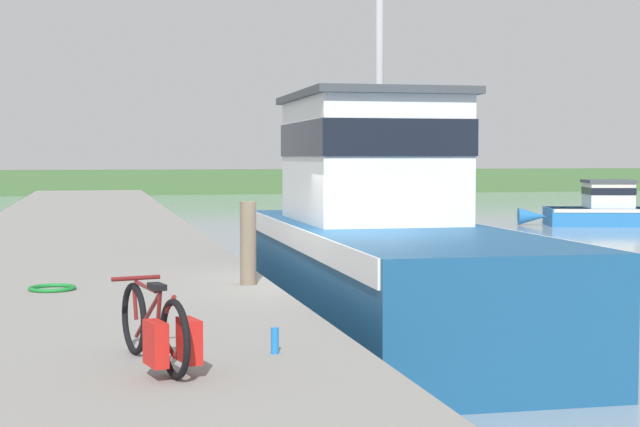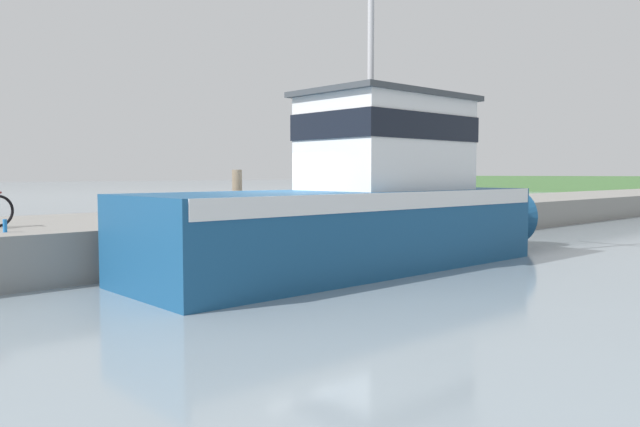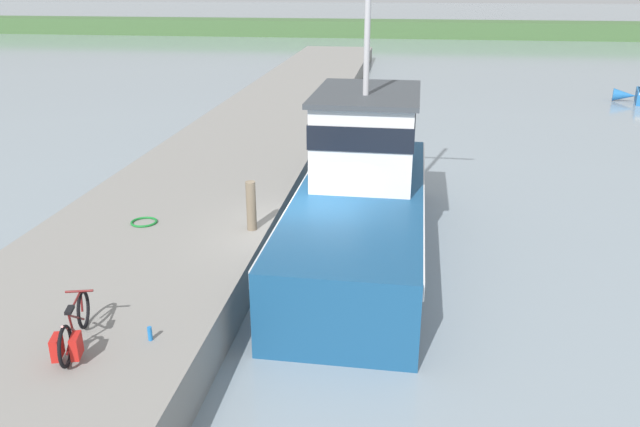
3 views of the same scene
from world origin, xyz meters
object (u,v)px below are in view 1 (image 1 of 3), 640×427
boat_orange_near (620,210)px  mooring_post (248,243)px  bicycle_touring (159,331)px  water_bottle_on_curb (275,341)px  fishing_boat_main (380,237)px

boat_orange_near → mooring_post: size_ratio=6.68×
mooring_post → bicycle_touring: bearing=-106.5°
boat_orange_near → mooring_post: (-18.62, -22.33, 0.93)m
water_bottle_on_curb → boat_orange_near: bearing=54.8°
bicycle_touring → water_bottle_on_curb: 1.17m
fishing_boat_main → water_bottle_on_curb: fishing_boat_main is taller
bicycle_touring → mooring_post: 5.50m
mooring_post → water_bottle_on_curb: size_ratio=4.87×
boat_orange_near → bicycle_touring: (-20.18, -27.60, 0.68)m
fishing_boat_main → water_bottle_on_curb: (-2.93, -6.59, -0.36)m
boat_orange_near → mooring_post: bearing=155.7°
mooring_post → water_bottle_on_curb: (-0.50, -4.81, -0.46)m
fishing_boat_main → bicycle_touring: bearing=-118.6°
boat_orange_near → mooring_post: 29.09m
boat_orange_near → bicycle_touring: bearing=159.4°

